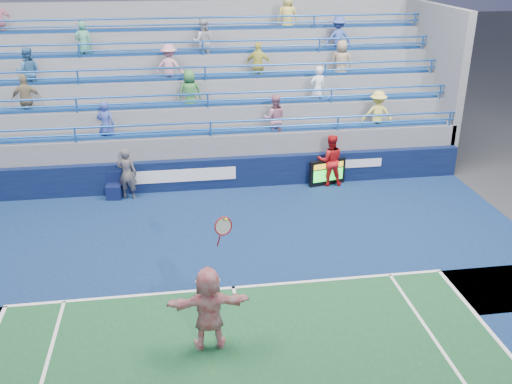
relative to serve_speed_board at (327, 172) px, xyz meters
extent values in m
plane|color=#333538|center=(-4.06, -6.19, -0.48)|extent=(120.00, 120.00, 0.00)
cube|color=#0E2248|center=(-4.06, -3.99, -0.47)|extent=(18.00, 8.40, 0.02)
cube|color=white|center=(-4.06, -6.19, -0.45)|extent=(11.00, 0.10, 0.01)
cube|color=white|center=(-4.06, -6.29, -0.45)|extent=(0.08, 0.30, 0.01)
cube|color=#090E33|center=(-4.06, 0.31, 0.07)|extent=(18.00, 0.30, 1.10)
cube|color=white|center=(-5.06, 0.15, 0.12)|extent=(3.60, 0.02, 0.45)
cube|color=white|center=(1.14, 0.15, 0.22)|extent=(1.80, 0.02, 0.30)
cube|color=slate|center=(-4.06, 3.26, 0.07)|extent=(18.00, 5.60, 1.10)
cube|color=slate|center=(-4.06, 3.26, 0.45)|extent=(18.00, 5.60, 1.85)
cube|color=navy|center=(-4.06, 0.91, 1.42)|extent=(17.40, 0.45, 0.10)
cylinder|color=#1E54A6|center=(-4.06, 0.51, 1.87)|extent=(18.00, 0.07, 0.07)
cube|color=slate|center=(-4.06, 3.76, 0.82)|extent=(18.00, 4.60, 2.60)
cube|color=navy|center=(-4.06, 1.91, 2.17)|extent=(17.40, 0.45, 0.10)
cylinder|color=#1E54A6|center=(-4.06, 1.51, 2.62)|extent=(18.00, 0.07, 0.07)
cube|color=slate|center=(-4.06, 4.26, 1.20)|extent=(18.00, 3.60, 3.35)
cube|color=navy|center=(-4.06, 2.91, 2.92)|extent=(17.40, 0.45, 0.10)
cylinder|color=#1E54A6|center=(-4.06, 2.51, 3.37)|extent=(18.00, 0.07, 0.07)
cube|color=slate|center=(-4.06, 4.76, 1.57)|extent=(18.00, 2.60, 4.10)
cube|color=navy|center=(-4.06, 3.91, 3.67)|extent=(17.40, 0.45, 0.10)
cylinder|color=#1E54A6|center=(-4.06, 3.51, 4.12)|extent=(18.00, 0.07, 0.07)
cube|color=slate|center=(-4.06, 5.26, 1.95)|extent=(18.00, 1.60, 4.85)
cube|color=navy|center=(-4.06, 4.91, 4.42)|extent=(17.40, 0.45, 0.10)
cylinder|color=#1E54A6|center=(-4.06, 4.51, 4.87)|extent=(18.00, 0.07, 0.07)
imported|color=#3547A1|center=(-7.58, 0.91, 1.80)|extent=(0.71, 0.57, 1.70)
imported|color=pink|center=(-5.33, 2.91, 3.30)|extent=(1.22, 0.90, 1.70)
imported|color=#8A7B5C|center=(-10.26, 1.91, 2.55)|extent=(1.04, 0.54, 1.70)
imported|color=#377B3B|center=(-4.66, 1.91, 2.55)|extent=(0.90, 0.66, 1.70)
imported|color=#F8E460|center=(2.02, 0.91, 1.80)|extent=(1.19, 0.82, 1.70)
imported|color=tan|center=(1.16, 2.91, 3.30)|extent=(0.95, 0.76, 1.70)
imported|color=#3750A5|center=(1.28, 3.91, 4.05)|extent=(1.13, 0.69, 1.70)
imported|color=#BE7B93|center=(-1.77, 0.91, 1.80)|extent=(0.90, 0.74, 1.70)
imported|color=teal|center=(-10.29, 2.91, 3.30)|extent=(0.87, 0.69, 1.70)
imported|color=#B8B9BF|center=(-4.01, 3.91, 4.05)|extent=(0.87, 0.70, 1.70)
imported|color=#D4CD52|center=(-2.04, 2.91, 3.30)|extent=(1.07, 0.66, 1.70)
imported|color=#E7D15A|center=(-0.55, 4.91, 4.80)|extent=(0.86, 0.59, 1.70)
imported|color=white|center=(0.02, 1.91, 2.55)|extent=(0.71, 0.56, 1.70)
imported|color=#469B7A|center=(-8.42, 3.91, 4.05)|extent=(0.62, 0.41, 1.70)
cube|color=black|center=(0.00, 0.01, 0.00)|extent=(1.36, 0.46, 0.95)
cube|color=gold|center=(0.00, -0.08, 0.28)|extent=(1.16, 0.02, 0.19)
cube|color=#19E533|center=(0.00, -0.08, -0.07)|extent=(1.16, 0.02, 0.43)
cube|color=#0D153F|center=(-7.42, -0.09, -0.23)|extent=(0.55, 0.55, 0.50)
cube|color=#0D153F|center=(-7.42, 0.13, 0.22)|extent=(0.50, 0.11, 0.39)
imported|color=white|center=(-4.80, -8.32, 0.47)|extent=(1.76, 0.58, 1.89)
torus|color=maroon|center=(-4.45, -8.32, 2.37)|extent=(0.39, 0.22, 0.38)
cylinder|color=maroon|center=(-4.55, -8.32, 2.05)|extent=(0.09, 0.22, 0.34)
sphere|color=#D2E134|center=(-4.40, -8.37, 2.53)|extent=(0.07, 0.07, 0.07)
imported|color=#15163A|center=(-6.94, -0.13, 0.41)|extent=(0.73, 0.56, 1.78)
imported|color=red|center=(0.09, 0.01, 0.45)|extent=(0.98, 0.80, 1.86)
camera|label=1|loc=(-5.30, -18.28, 7.42)|focal=40.00mm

